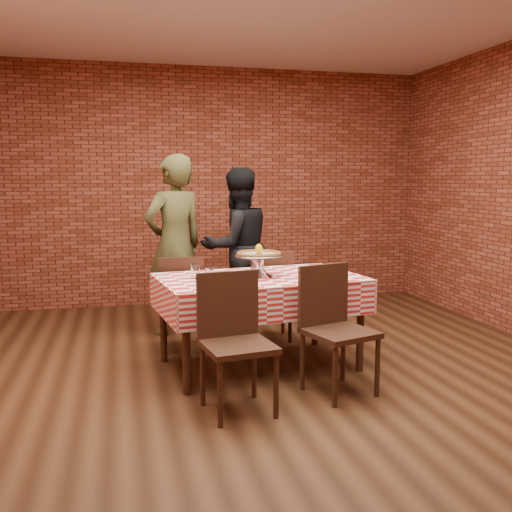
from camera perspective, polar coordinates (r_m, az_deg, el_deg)
The scene contains 19 objects.
ground at distance 4.46m, azimuth 0.96°, elevation -12.59°, with size 6.00×6.00×0.00m, color black.
back_wall at distance 7.13m, azimuth -5.08°, elevation 6.91°, with size 5.50×5.50×0.00m, color maroon.
table at distance 4.73m, azimuth 0.35°, elevation -6.63°, with size 1.60×0.96×0.75m, color #3A2217.
tablecloth at distance 4.68m, azimuth 0.35°, elevation -3.72°, with size 1.63×0.99×0.27m, color red, non-canonical shape.
pizza_stand at distance 4.64m, azimuth 0.29°, elevation -0.99°, with size 0.40×0.40×0.18m, color silver, non-canonical shape.
pizza at distance 4.62m, azimuth 0.29°, elevation 0.15°, with size 0.36×0.36×0.03m, color #C7B68A.
lemon at distance 4.62m, azimuth 0.29°, elevation 0.71°, with size 0.06×0.06×0.08m, color yellow.
water_glass_left at distance 4.39m, azimuth -4.60°, elevation -1.91°, with size 0.07×0.07×0.12m, color white.
water_glass_right at distance 4.58m, azimuth -6.07°, elevation -1.53°, with size 0.07×0.07×0.12m, color white.
side_plate at distance 4.74m, azimuth 5.89°, elevation -1.84°, with size 0.17×0.17×0.01m, color white.
sweetener_packet_a at distance 4.74m, azimuth 7.06°, elevation -1.90°, with size 0.05×0.04×0.01m, color white.
sweetener_packet_b at distance 4.76m, azimuth 8.14°, elevation -1.89°, with size 0.05×0.04×0.01m, color white.
condiment_caddy at distance 4.96m, azimuth 0.07°, elevation -0.55°, with size 0.11×0.09×0.15m, color silver.
chair_near_left at distance 3.81m, azimuth -1.80°, elevation -8.87°, with size 0.44×0.44×0.92m, color #3A2217, non-canonical shape.
chair_near_right at distance 4.17m, azimuth 8.41°, elevation -7.46°, with size 0.44×0.44×0.92m, color #3A2217, non-canonical shape.
chair_far_left at distance 5.27m, azimuth -7.48°, elevation -4.55°, with size 0.39×0.39×0.87m, color #3A2217, non-canonical shape.
chair_far_right at distance 5.51m, azimuth 1.33°, elevation -3.86°, with size 0.40×0.40×0.88m, color #3A2217, non-canonical shape.
diner_olive at distance 5.72m, azimuth -8.17°, elevation 1.09°, with size 0.65×0.43×1.79m, color #424421.
diner_black at distance 6.02m, azimuth -1.92°, elevation 0.90°, with size 0.81×0.63×1.67m, color black.
Camera 1 is at (-1.05, -4.05, 1.55)m, focal length 39.96 mm.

